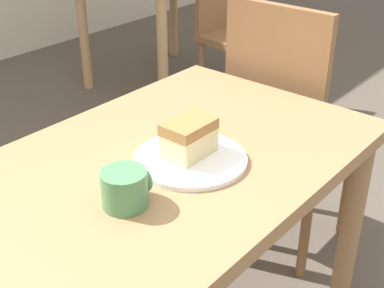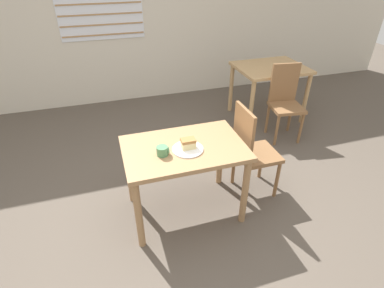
% 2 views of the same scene
% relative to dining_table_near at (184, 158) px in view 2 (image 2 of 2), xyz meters
% --- Properties ---
extents(ground_plane, '(14.00, 14.00, 0.00)m').
position_rel_dining_table_near_xyz_m(ground_plane, '(-0.11, -0.19, -0.62)').
color(ground_plane, brown).
extents(wall_back, '(10.00, 0.09, 2.80)m').
position_rel_dining_table_near_xyz_m(wall_back, '(-0.11, 2.84, 0.78)').
color(wall_back, beige).
rests_on(wall_back, ground_plane).
extents(dining_table_near, '(1.04, 0.68, 0.74)m').
position_rel_dining_table_near_xyz_m(dining_table_near, '(0.00, 0.00, 0.00)').
color(dining_table_near, '#9E754C').
rests_on(dining_table_near, ground_plane).
extents(dining_table_far, '(0.95, 0.78, 0.78)m').
position_rel_dining_table_near_xyz_m(dining_table_far, '(1.72, 1.56, 0.03)').
color(dining_table_far, tan).
rests_on(dining_table_far, ground_plane).
extents(chair_near_window, '(0.39, 0.39, 0.97)m').
position_rel_dining_table_near_xyz_m(chair_near_window, '(0.70, 0.08, -0.10)').
color(chair_near_window, brown).
rests_on(chair_near_window, ground_plane).
extents(chair_far_corner, '(0.44, 0.44, 0.97)m').
position_rel_dining_table_near_xyz_m(chair_far_corner, '(1.64, 0.99, -0.10)').
color(chair_far_corner, brown).
rests_on(chair_far_corner, ground_plane).
extents(plate, '(0.26, 0.26, 0.01)m').
position_rel_dining_table_near_xyz_m(plate, '(0.02, -0.06, 0.12)').
color(plate, white).
rests_on(plate, dining_table_near).
extents(cake_slice, '(0.12, 0.08, 0.08)m').
position_rel_dining_table_near_xyz_m(cake_slice, '(0.02, -0.04, 0.17)').
color(cake_slice, beige).
rests_on(cake_slice, plate).
extents(coffee_mug, '(0.10, 0.09, 0.08)m').
position_rel_dining_table_near_xyz_m(coffee_mug, '(-0.20, -0.07, 0.16)').
color(coffee_mug, '#4C8456').
rests_on(coffee_mug, dining_table_near).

